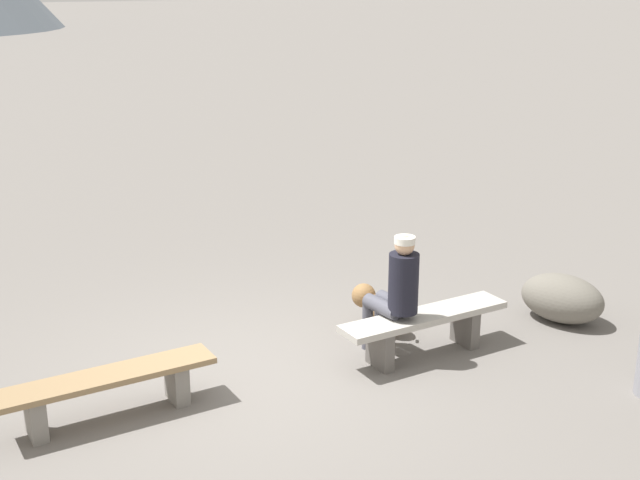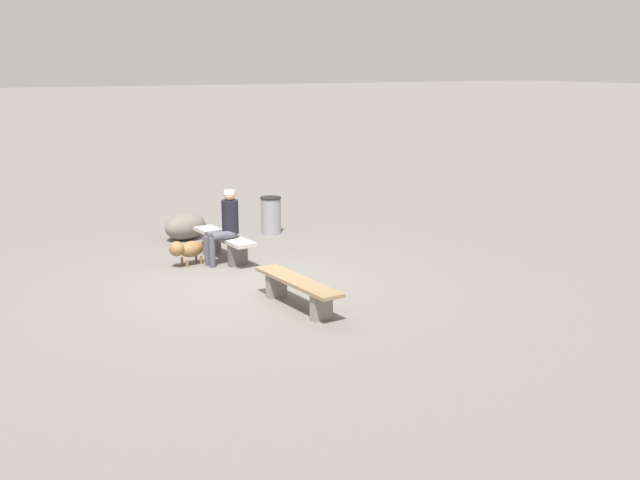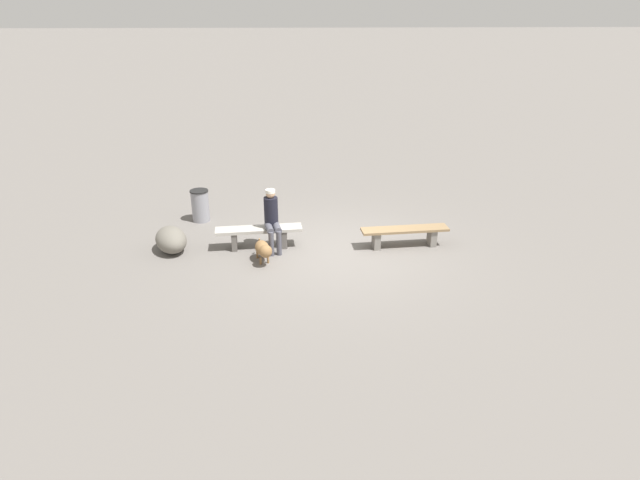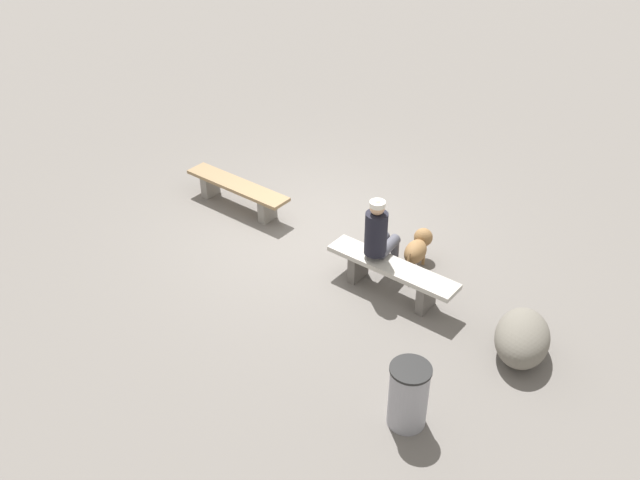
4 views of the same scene
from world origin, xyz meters
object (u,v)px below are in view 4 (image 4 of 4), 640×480
at_px(dog, 418,247).
at_px(boulder, 522,338).
at_px(bench_left, 238,191).
at_px(bench_right, 392,273).
at_px(trash_bin, 408,395).
at_px(seated_person, 379,236).

distance_m(dog, boulder, 2.09).
relative_size(bench_left, boulder, 2.03).
bearing_deg(bench_right, boulder, -1.72).
height_order(bench_right, boulder, boulder).
relative_size(bench_right, boulder, 1.99).
relative_size(dog, trash_bin, 0.97).
relative_size(bench_left, dog, 2.55).
relative_size(bench_left, bench_right, 1.02).
height_order(bench_left, seated_person, seated_person).
bearing_deg(bench_left, bench_right, -6.51).
distance_m(seated_person, boulder, 2.20).
bearing_deg(seated_person, bench_left, 169.12).
bearing_deg(seated_person, dog, 65.17).
relative_size(bench_left, seated_person, 1.46).
relative_size(seated_person, trash_bin, 1.70).
distance_m(bench_right, dog, 0.76).
bearing_deg(bench_left, trash_bin, -25.28).
height_order(bench_right, dog, dog).
relative_size(bench_right, seated_person, 1.42).
height_order(seated_person, trash_bin, seated_person).
bearing_deg(trash_bin, bench_left, 159.81).
bearing_deg(bench_left, boulder, -4.73).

